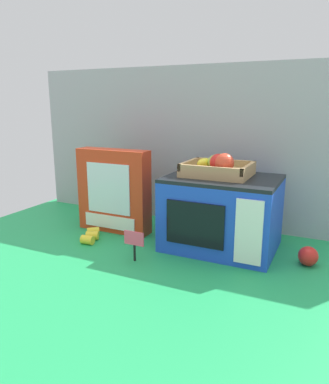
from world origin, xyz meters
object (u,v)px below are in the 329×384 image
(food_groups_crate, at_px, (218,167))
(price_sign, at_px, (134,241))
(loose_toy_apple, at_px, (308,256))
(loose_toy_banana, at_px, (91,236))
(toy_microwave, at_px, (222,213))
(cookie_set_box, at_px, (114,191))

(food_groups_crate, distance_m, price_sign, 0.38)
(price_sign, distance_m, loose_toy_apple, 0.55)
(food_groups_crate, distance_m, loose_toy_apple, 0.40)
(loose_toy_banana, bearing_deg, loose_toy_apple, 8.56)
(toy_microwave, height_order, loose_toy_banana, toy_microwave)
(loose_toy_banana, bearing_deg, price_sign, -21.38)
(toy_microwave, height_order, food_groups_crate, food_groups_crate)
(loose_toy_apple, bearing_deg, loose_toy_banana, -171.44)
(food_groups_crate, height_order, cookie_set_box, food_groups_crate)
(loose_toy_banana, bearing_deg, food_groups_crate, 18.42)
(toy_microwave, distance_m, cookie_set_box, 0.44)
(food_groups_crate, height_order, loose_toy_apple, food_groups_crate)
(food_groups_crate, xyz_separation_m, cookie_set_box, (-0.42, -0.02, -0.12))
(cookie_set_box, distance_m, loose_toy_banana, 0.20)
(loose_toy_banana, xyz_separation_m, loose_toy_apple, (0.75, 0.11, 0.01))
(toy_microwave, bearing_deg, loose_toy_apple, -5.36)
(toy_microwave, relative_size, loose_toy_apple, 6.10)
(toy_microwave, distance_m, price_sign, 0.32)
(price_sign, bearing_deg, cookie_set_box, 134.56)
(food_groups_crate, relative_size, price_sign, 2.24)
(food_groups_crate, xyz_separation_m, loose_toy_banana, (-0.44, -0.15, -0.27))
(loose_toy_banana, bearing_deg, cookie_set_box, 80.27)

